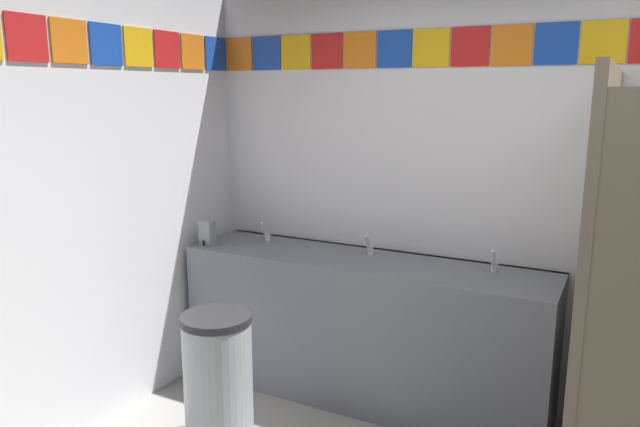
# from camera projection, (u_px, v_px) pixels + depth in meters

# --- Properties ---
(wall_back) EXTENTS (4.25, 0.09, 2.51)m
(wall_back) POSITION_uv_depth(u_px,v_px,m) (545.00, 202.00, 3.31)
(wall_back) COLOR silver
(wall_back) RESTS_ON ground_plane
(wall_side) EXTENTS (0.09, 3.30, 2.51)m
(wall_side) POSITION_uv_depth(u_px,v_px,m) (16.00, 220.00, 2.83)
(wall_side) COLOR silver
(wall_side) RESTS_ON ground_plane
(vanity_counter) EXTENTS (2.24, 0.55, 0.88)m
(vanity_counter) POSITION_uv_depth(u_px,v_px,m) (362.00, 326.00, 3.63)
(vanity_counter) COLOR slate
(vanity_counter) RESTS_ON ground_plane
(faucet_left) EXTENTS (0.04, 0.10, 0.14)m
(faucet_left) POSITION_uv_depth(u_px,v_px,m) (266.00, 234.00, 3.95)
(faucet_left) COLOR silver
(faucet_left) RESTS_ON vanity_counter
(faucet_center) EXTENTS (0.04, 0.10, 0.14)m
(faucet_center) POSITION_uv_depth(u_px,v_px,m) (369.00, 247.00, 3.61)
(faucet_center) COLOR silver
(faucet_center) RESTS_ON vanity_counter
(faucet_right) EXTENTS (0.04, 0.10, 0.14)m
(faucet_right) POSITION_uv_depth(u_px,v_px,m) (494.00, 263.00, 3.27)
(faucet_right) COLOR silver
(faucet_right) RESTS_ON vanity_counter
(soap_dispenser) EXTENTS (0.09, 0.09, 0.16)m
(soap_dispenser) POSITION_uv_depth(u_px,v_px,m) (207.00, 233.00, 3.86)
(soap_dispenser) COLOR gray
(soap_dispenser) RESTS_ON vanity_counter
(stall_divider) EXTENTS (0.92, 1.60, 1.96)m
(stall_divider) POSITION_uv_depth(u_px,v_px,m) (630.00, 336.00, 2.20)
(stall_divider) COLOR #726651
(stall_divider) RESTS_ON ground_plane
(trash_bin) EXTENTS (0.37, 0.37, 0.72)m
(trash_bin) POSITION_uv_depth(u_px,v_px,m) (218.00, 379.00, 3.16)
(trash_bin) COLOR #999EA3
(trash_bin) RESTS_ON ground_plane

